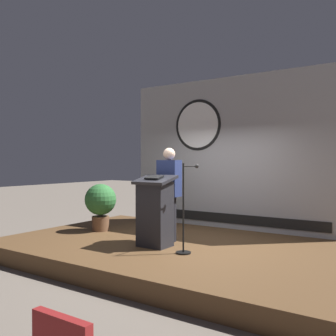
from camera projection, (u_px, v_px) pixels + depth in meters
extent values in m
plane|color=#6B6056|center=(183.00, 260.00, 6.63)|extent=(40.00, 40.00, 0.00)
cube|color=brown|center=(183.00, 252.00, 6.63)|extent=(6.40, 4.00, 0.30)
cube|color=#9E9EA3|center=(228.00, 153.00, 8.13)|extent=(4.70, 0.10, 3.26)
cylinder|color=black|center=(198.00, 125.00, 8.48)|extent=(1.15, 0.02, 1.15)
cylinder|color=white|center=(198.00, 125.00, 8.47)|extent=(1.03, 0.02, 1.03)
cube|color=black|center=(227.00, 218.00, 8.11)|extent=(4.23, 0.02, 0.20)
cube|color=#26262B|center=(155.00, 214.00, 6.39)|extent=(0.52, 0.40, 1.11)
cube|color=#26262B|center=(155.00, 180.00, 6.38)|extent=(0.64, 0.50, 0.16)
cube|color=black|center=(154.00, 177.00, 6.36)|extent=(0.28, 0.20, 0.07)
cylinder|color=black|center=(169.00, 219.00, 6.81)|extent=(0.26, 0.26, 0.81)
cube|color=navy|center=(169.00, 178.00, 6.80)|extent=(0.40, 0.24, 0.66)
sphere|color=beige|center=(169.00, 154.00, 6.79)|extent=(0.22, 0.22, 0.22)
cylinder|color=black|center=(183.00, 253.00, 5.91)|extent=(0.24, 0.24, 0.02)
cylinder|color=black|center=(183.00, 208.00, 5.90)|extent=(0.03, 0.03, 1.42)
cylinder|color=black|center=(190.00, 166.00, 6.06)|extent=(0.02, 0.42, 0.02)
sphere|color=#262626|center=(197.00, 166.00, 6.24)|extent=(0.07, 0.07, 0.07)
cylinder|color=brown|center=(101.00, 223.00, 7.85)|extent=(0.36, 0.36, 0.30)
sphere|color=#2D6B33|center=(101.00, 200.00, 7.84)|extent=(0.65, 0.65, 0.65)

